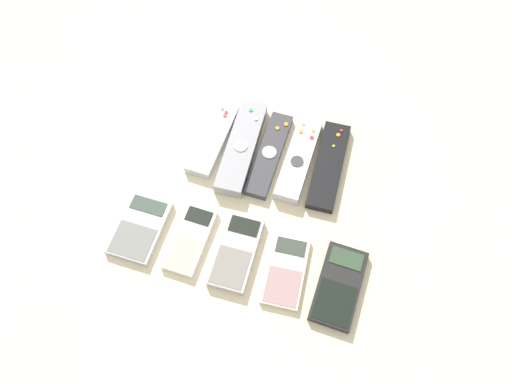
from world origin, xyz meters
TOP-DOWN VIEW (x-y plane):
  - ground_plane at (0.00, 0.00)m, footprint 3.00×3.00m
  - remote_0 at (-0.12, 0.13)m, footprint 0.06×0.18m
  - remote_1 at (-0.06, 0.12)m, footprint 0.06×0.22m
  - remote_2 at (0.00, 0.13)m, footprint 0.05×0.20m
  - remote_3 at (0.06, 0.13)m, footprint 0.05×0.20m
  - remote_4 at (0.12, 0.14)m, footprint 0.06×0.20m
  - calculator_0 at (-0.19, -0.10)m, footprint 0.09×0.13m
  - calculator_1 at (-0.09, -0.09)m, footprint 0.06×0.14m
  - calculator_2 at (0.00, -0.09)m, footprint 0.07×0.15m
  - calculator_3 at (0.10, -0.10)m, footprint 0.08×0.14m
  - calculator_4 at (0.20, -0.10)m, footprint 0.08×0.15m

SIDE VIEW (x-z plane):
  - ground_plane at x=0.00m, z-range 0.00..0.00m
  - calculator_3 at x=0.10m, z-range 0.00..0.01m
  - calculator_1 at x=-0.09m, z-range 0.00..0.01m
  - calculator_0 at x=-0.19m, z-range 0.00..0.02m
  - calculator_4 at x=0.20m, z-range 0.00..0.02m
  - remote_2 at x=0.00m, z-range 0.00..0.02m
  - remote_4 at x=0.12m, z-range 0.00..0.02m
  - calculator_2 at x=0.00m, z-range 0.00..0.02m
  - remote_0 at x=-0.12m, z-range 0.00..0.02m
  - remote_3 at x=0.06m, z-range 0.00..0.03m
  - remote_1 at x=-0.06m, z-range 0.00..0.03m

